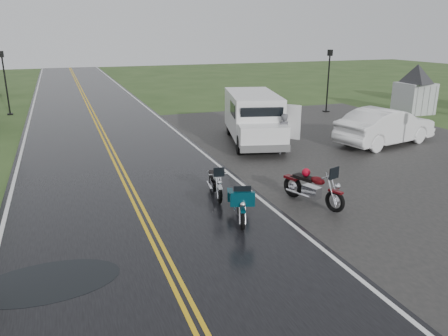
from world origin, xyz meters
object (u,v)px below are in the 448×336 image
at_px(sedan_white, 386,127).
at_px(lamp_post_far_right, 328,81).
at_px(person_at_van, 283,134).
at_px(lamp_post_far_left, 6,83).
at_px(motorcycle_teal, 243,211).
at_px(van_white, 240,127).
at_px(motorcycle_silver, 220,188).
at_px(motorcycle_red, 336,193).
at_px(visitor_center, 417,77).

bearing_deg(sedan_white, lamp_post_far_right, -27.57).
bearing_deg(person_at_van, lamp_post_far_left, -64.18).
height_order(motorcycle_teal, lamp_post_far_left, lamp_post_far_left).
xyz_separation_m(lamp_post_far_left, lamp_post_far_right, (19.88, -6.47, 0.02)).
bearing_deg(van_white, lamp_post_far_right, 53.79).
relative_size(van_white, person_at_van, 3.43).
relative_size(van_white, sedan_white, 1.17).
bearing_deg(lamp_post_far_left, person_at_van, -50.73).
bearing_deg(motorcycle_silver, lamp_post_far_left, 120.36).
height_order(motorcycle_red, sedan_white, sedan_white).
bearing_deg(van_white, lamp_post_far_left, 140.98).
xyz_separation_m(motorcycle_red, motorcycle_teal, (-3.04, -0.14, -0.06)).
bearing_deg(lamp_post_far_left, van_white, -53.82).
bearing_deg(motorcycle_red, lamp_post_far_right, 38.58).
relative_size(motorcycle_silver, person_at_van, 1.06).
relative_size(person_at_van, sedan_white, 0.34).
bearing_deg(visitor_center, person_at_van, -155.05).
distance_m(motorcycle_red, van_white, 7.14).
xyz_separation_m(motorcycle_silver, sedan_white, (10.03, 4.38, 0.31)).
height_order(motorcycle_red, lamp_post_far_right, lamp_post_far_right).
bearing_deg(motorcycle_silver, van_white, 70.44).
height_order(sedan_white, lamp_post_far_right, lamp_post_far_right).
xyz_separation_m(visitor_center, lamp_post_far_left, (-25.06, 8.82, -0.35)).
distance_m(motorcycle_teal, person_at_van, 8.12).
height_order(motorcycle_red, van_white, van_white).
bearing_deg(visitor_center, lamp_post_far_left, 160.61).
height_order(sedan_white, lamp_post_far_left, lamp_post_far_left).
bearing_deg(visitor_center, sedan_white, -140.54).
relative_size(visitor_center, lamp_post_far_left, 3.91).
relative_size(motorcycle_red, van_white, 0.37).
relative_size(motorcycle_teal, lamp_post_far_left, 0.51).
relative_size(motorcycle_red, sedan_white, 0.43).
height_order(motorcycle_teal, lamp_post_far_right, lamp_post_far_right).
relative_size(visitor_center, motorcycle_red, 6.98).
height_order(motorcycle_silver, lamp_post_far_right, lamp_post_far_right).
bearing_deg(motorcycle_teal, motorcycle_red, 20.52).
bearing_deg(person_at_van, sedan_white, 164.56).
height_order(motorcycle_silver, person_at_van, person_at_van).
distance_m(visitor_center, person_at_van, 14.34).
relative_size(motorcycle_red, person_at_van, 1.27).
height_order(person_at_van, lamp_post_far_right, lamp_post_far_right).
distance_m(van_white, lamp_post_far_right, 12.27).
bearing_deg(person_at_van, lamp_post_far_right, -146.28).
relative_size(visitor_center, lamp_post_far_right, 3.87).
distance_m(motorcycle_red, sedan_white, 9.46).
height_order(motorcycle_red, motorcycle_silver, motorcycle_red).
bearing_deg(motorcycle_red, visitor_center, 21.54).
bearing_deg(sedan_white, motorcycle_red, 119.37).
distance_m(motorcycle_red, lamp_post_far_right, 17.63).
distance_m(person_at_van, lamp_post_far_right, 11.46).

